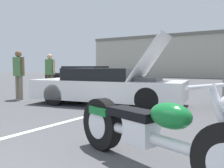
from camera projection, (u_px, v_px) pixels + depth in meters
name	position (u px, v px, depth m)	size (l,w,h in m)	color
parking_stripe_foreground	(28.00, 132.00, 4.29)	(0.12, 5.32, 0.01)	white
motorcycle	(150.00, 133.00, 2.68)	(2.41, 1.06, 0.98)	black
show_car_hood_open	(109.00, 86.00, 7.33)	(4.65, 2.49, 2.00)	white
parked_car_left_row	(88.00, 77.00, 13.50)	(4.67, 2.22, 1.13)	black
spectator_near_motorcycle	(50.00, 70.00, 10.06)	(0.52, 0.21, 1.62)	brown
spectator_midground	(19.00, 71.00, 8.44)	(0.52, 0.22, 1.65)	gray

